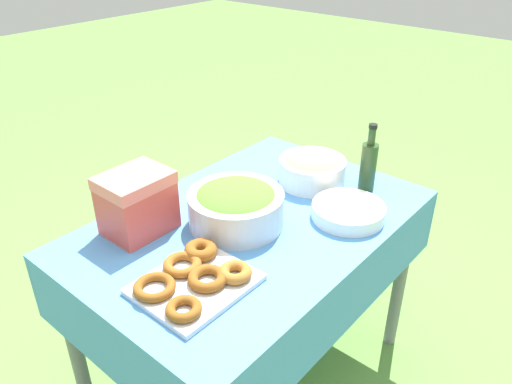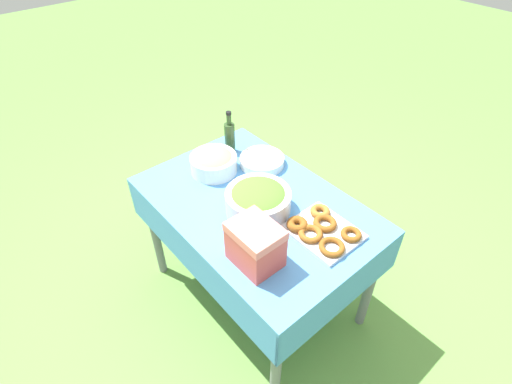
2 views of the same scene
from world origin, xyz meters
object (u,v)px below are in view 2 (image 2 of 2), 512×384
object	(u,v)px
plate_stack	(262,161)
olive_oil_bottle	(230,136)
pasta_bowl	(214,161)
cooler_box	(255,245)
donut_platter	(322,230)
salad_bowl	(258,200)

from	to	relation	value
plate_stack	olive_oil_bottle	size ratio (longest dim) A/B	0.95
pasta_bowl	plate_stack	xyz separation A→B (m)	(0.13, 0.23, -0.04)
pasta_bowl	cooler_box	bearing A→B (deg)	-21.25
donut_platter	plate_stack	size ratio (longest dim) A/B	1.36
salad_bowl	cooler_box	xyz separation A→B (m)	(0.23, -0.21, 0.03)
salad_bowl	olive_oil_bottle	size ratio (longest dim) A/B	1.22
pasta_bowl	donut_platter	xyz separation A→B (m)	(0.70, 0.09, -0.04)
olive_oil_bottle	pasta_bowl	bearing A→B (deg)	-62.83
pasta_bowl	olive_oil_bottle	bearing A→B (deg)	117.17
plate_stack	cooler_box	size ratio (longest dim) A/B	1.16
plate_stack	olive_oil_bottle	xyz separation A→B (m)	(-0.22, -0.05, 0.08)
donut_platter	plate_stack	bearing A→B (deg)	166.24
pasta_bowl	donut_platter	world-z (taller)	pasta_bowl
donut_platter	olive_oil_bottle	distance (m)	0.80
pasta_bowl	salad_bowl	bearing A→B (deg)	-4.35
pasta_bowl	olive_oil_bottle	xyz separation A→B (m)	(-0.09, 0.18, 0.04)
salad_bowl	plate_stack	world-z (taller)	salad_bowl
pasta_bowl	plate_stack	distance (m)	0.27
salad_bowl	pasta_bowl	bearing A→B (deg)	175.65
olive_oil_bottle	salad_bowl	bearing A→B (deg)	-23.03
plate_stack	pasta_bowl	bearing A→B (deg)	-118.50
salad_bowl	cooler_box	bearing A→B (deg)	-42.92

